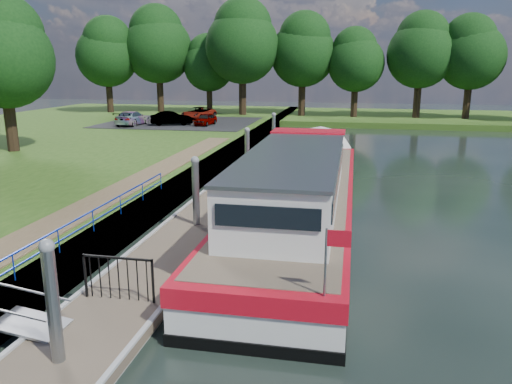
% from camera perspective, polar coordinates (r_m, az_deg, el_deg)
% --- Properties ---
extents(ground, '(160.00, 160.00, 0.00)m').
position_cam_1_polar(ground, '(11.73, -20.05, -17.96)').
color(ground, black).
rests_on(ground, ground).
extents(bank_edge, '(1.10, 90.00, 0.78)m').
position_cam_1_polar(bank_edge, '(25.38, -7.83, 1.07)').
color(bank_edge, '#473D2D').
rests_on(bank_edge, ground).
extents(far_bank, '(60.00, 18.00, 0.60)m').
position_cam_1_polar(far_bank, '(60.99, 17.26, 8.08)').
color(far_bank, '#2C4E16').
rests_on(far_bank, ground).
extents(footpath, '(1.60, 40.00, 0.05)m').
position_cam_1_polar(footpath, '(19.86, -19.46, -2.07)').
color(footpath, brown).
rests_on(footpath, riverbank).
extents(carpark, '(14.00, 12.00, 0.06)m').
position_cam_1_polar(carpark, '(49.51, -8.61, 7.88)').
color(carpark, black).
rests_on(carpark, riverbank).
extents(blue_fence, '(0.04, 18.04, 0.72)m').
position_cam_1_polar(blue_fence, '(14.85, -23.74, -5.78)').
color(blue_fence, '#0C2DBF').
rests_on(blue_fence, riverbank).
extents(pontoon, '(2.50, 30.00, 0.56)m').
position_cam_1_polar(pontoon, '(22.85, -3.35, -0.81)').
color(pontoon, brown).
rests_on(pontoon, ground).
extents(mooring_piles, '(0.30, 27.30, 3.55)m').
position_cam_1_polar(mooring_piles, '(22.59, -3.39, 1.87)').
color(mooring_piles, gray).
rests_on(mooring_piles, ground).
extents(gangway, '(2.58, 1.00, 0.92)m').
position_cam_1_polar(gangway, '(12.76, -26.45, -12.69)').
color(gangway, '#A5A8AD').
rests_on(gangway, ground).
extents(gate_panel, '(1.85, 0.05, 1.15)m').
position_cam_1_polar(gate_panel, '(12.91, -15.48, -8.80)').
color(gate_panel, black).
rests_on(gate_panel, ground).
extents(barge, '(4.36, 21.15, 4.78)m').
position_cam_1_polar(barge, '(20.48, 5.28, 0.00)').
color(barge, black).
rests_on(barge, ground).
extents(horizon_trees, '(54.38, 10.03, 12.87)m').
position_cam_1_polar(horizon_trees, '(57.53, 4.06, 15.97)').
color(horizon_trees, '#332316').
rests_on(horizon_trees, ground).
extents(bank_tree_a, '(6.12, 6.12, 9.72)m').
position_cam_1_polar(bank_tree_a, '(35.70, -26.93, 14.20)').
color(bank_tree_a, '#332316').
rests_on(bank_tree_a, riverbank).
extents(car_a, '(1.63, 3.25, 1.06)m').
position_cam_1_polar(car_a, '(46.56, -5.79, 8.27)').
color(car_a, '#999999').
rests_on(car_a, carpark).
extents(car_b, '(4.02, 2.65, 1.25)m').
position_cam_1_polar(car_b, '(47.02, -9.66, 8.31)').
color(car_b, '#999999').
rests_on(car_b, carpark).
extents(car_c, '(1.90, 4.49, 1.29)m').
position_cam_1_polar(car_c, '(47.73, -13.97, 8.21)').
color(car_c, '#999999').
rests_on(car_c, carpark).
extents(car_d, '(2.98, 4.95, 1.29)m').
position_cam_1_polar(car_d, '(51.15, -6.63, 8.89)').
color(car_d, '#999999').
rests_on(car_d, carpark).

